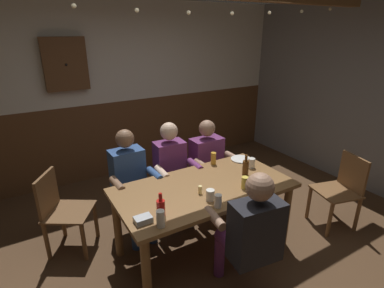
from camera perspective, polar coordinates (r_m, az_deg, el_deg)
The scene contains 23 objects.
ground_plane at distance 3.38m, azimuth 3.53°, elevation -20.49°, with size 6.65×6.65×0.00m, color #4C331E.
back_wall_upper at distance 4.81m, azimuth -13.58°, elevation 16.65°, with size 5.54×0.12×1.47m, color beige.
back_wall_wainscot at distance 5.07m, azimuth -12.32°, elevation 1.54°, with size 5.54×0.12×1.19m, color brown.
dining_table at distance 3.08m, azimuth 2.30°, elevation -9.68°, with size 1.76×0.92×0.77m.
person_0 at distance 3.42m, azimuth -11.52°, elevation -6.68°, with size 0.51×0.55×1.24m.
person_1 at distance 3.61m, azimuth -3.73°, elevation -4.70°, with size 0.51×0.52×1.23m.
person_2 at distance 3.86m, azimuth 3.36°, elevation -3.27°, with size 0.55×0.52×1.18m.
person_3 at distance 2.63m, azimuth 11.02°, elevation -15.72°, with size 0.58×0.58×1.23m.
chair_empty_near_right at distance 3.49m, azimuth -23.47°, elevation -11.31°, with size 0.61×0.61×0.88m.
chair_empty_near_left at distance 4.00m, azimuth 26.47°, elevation -7.58°, with size 0.54×0.54×0.88m.
table_candle at distance 2.88m, azimuth 1.55°, elevation -8.65°, with size 0.04×0.04×0.08m, color #F9E08C.
condiment_caddy at distance 2.54m, azimuth -9.25°, elevation -13.92°, with size 0.14×0.10×0.05m, color #B2B7BC.
plate_0 at distance 3.65m, azimuth 9.21°, elevation -2.86°, with size 0.24×0.24×0.01m, color white.
bottle_0 at distance 2.57m, azimuth -5.92°, elevation -11.81°, with size 0.07×0.07×0.21m.
bottle_1 at distance 3.26m, azimuth 10.11°, elevation -4.35°, with size 0.07×0.07×0.23m.
pint_glass_0 at distance 2.44m, azimuth -5.98°, elevation -13.88°, with size 0.07×0.07×0.14m, color white.
pint_glass_1 at distance 3.01m, azimuth 9.97°, elevation -7.22°, with size 0.07×0.07×0.12m, color #E5C64C.
pint_glass_2 at distance 3.46m, azimuth 11.17°, elevation -3.55°, with size 0.08×0.08×0.11m, color white.
pint_glass_3 at distance 2.69m, azimuth 4.95°, elevation -10.68°, with size 0.07×0.07×0.12m, color white.
pint_glass_4 at distance 3.48m, azimuth 4.07°, elevation -2.73°, with size 0.06×0.06×0.14m, color gold.
pint_glass_5 at distance 2.78m, azimuth 3.47°, elevation -9.61°, with size 0.08×0.08×0.10m, color white.
wall_dart_cabinet at distance 4.51m, azimuth -22.85°, elevation 13.76°, with size 0.56×0.15×0.70m.
string_lights at distance 2.91m, azimuth -0.63°, elevation 24.32°, with size 3.91×0.04×0.12m.
Camera 1 is at (-1.46, -2.07, 2.23)m, focal length 28.18 mm.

